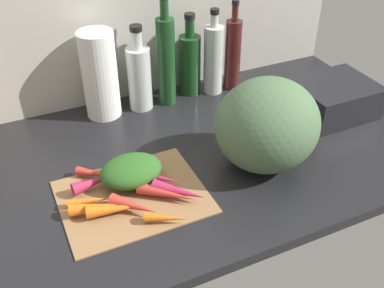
% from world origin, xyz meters
% --- Properties ---
extents(ground_plane, '(1.70, 0.80, 0.03)m').
position_xyz_m(ground_plane, '(0.00, 0.00, -0.01)').
color(ground_plane, black).
extents(wall_back, '(1.70, 0.03, 0.60)m').
position_xyz_m(wall_back, '(0.00, 0.39, 0.30)').
color(wall_back, '#BCB7AD').
rests_on(wall_back, ground_plane).
extents(cutting_board, '(0.35, 0.28, 0.01)m').
position_xyz_m(cutting_board, '(-0.06, -0.12, 0.00)').
color(cutting_board, '#997047').
rests_on(cutting_board, ground_plane).
extents(carrot_0, '(0.11, 0.11, 0.03)m').
position_xyz_m(carrot_0, '(-0.08, -0.17, 0.02)').
color(carrot_0, red).
rests_on(carrot_0, cutting_board).
extents(carrot_1, '(0.12, 0.12, 0.04)m').
position_xyz_m(carrot_1, '(0.04, -0.17, 0.03)').
color(carrot_1, '#B2264C').
rests_on(carrot_1, cutting_board).
extents(carrot_2, '(0.12, 0.05, 0.02)m').
position_xyz_m(carrot_2, '(-0.16, -0.10, 0.02)').
color(carrot_2, orange).
rests_on(carrot_2, cutting_board).
extents(carrot_3, '(0.10, 0.07, 0.02)m').
position_xyz_m(carrot_3, '(-0.02, -0.24, 0.02)').
color(carrot_3, orange).
rests_on(carrot_3, cutting_board).
extents(carrot_4, '(0.11, 0.10, 0.02)m').
position_xyz_m(carrot_4, '(-0.12, -0.02, 0.02)').
color(carrot_4, red).
rests_on(carrot_4, cutting_board).
extents(carrot_5, '(0.11, 0.10, 0.03)m').
position_xyz_m(carrot_5, '(0.01, -0.10, 0.02)').
color(carrot_5, '#B2264C').
rests_on(carrot_5, cutting_board).
extents(carrot_6, '(0.14, 0.06, 0.03)m').
position_xyz_m(carrot_6, '(-0.12, -0.16, 0.02)').
color(carrot_6, orange).
rests_on(carrot_6, cutting_board).
extents(carrot_7, '(0.15, 0.07, 0.03)m').
position_xyz_m(carrot_7, '(-0.15, -0.14, 0.02)').
color(carrot_7, orange).
rests_on(carrot_7, cutting_board).
extents(carrot_8, '(0.11, 0.05, 0.03)m').
position_xyz_m(carrot_8, '(-0.14, -0.05, 0.02)').
color(carrot_8, '#B2264C').
rests_on(carrot_8, cutting_board).
extents(carrot_9, '(0.13, 0.12, 0.03)m').
position_xyz_m(carrot_9, '(0.01, -0.16, 0.02)').
color(carrot_9, red).
rests_on(carrot_9, cutting_board).
extents(carrot_greens_pile, '(0.16, 0.12, 0.07)m').
position_xyz_m(carrot_greens_pile, '(-0.05, -0.06, 0.04)').
color(carrot_greens_pile, '#2D6023').
rests_on(carrot_greens_pile, cutting_board).
extents(winter_squash, '(0.27, 0.26, 0.25)m').
position_xyz_m(winter_squash, '(0.30, -0.13, 0.12)').
color(winter_squash, '#4C6B47').
rests_on(winter_squash, ground_plane).
extents(paper_towel_roll, '(0.11, 0.11, 0.27)m').
position_xyz_m(paper_towel_roll, '(-0.02, 0.30, 0.14)').
color(paper_towel_roll, white).
rests_on(paper_towel_roll, ground_plane).
extents(bottle_0, '(0.07, 0.07, 0.27)m').
position_xyz_m(bottle_0, '(0.10, 0.29, 0.11)').
color(bottle_0, silver).
rests_on(bottle_0, ground_plane).
extents(bottle_1, '(0.06, 0.06, 0.36)m').
position_xyz_m(bottle_1, '(0.19, 0.28, 0.15)').
color(bottle_1, '#19421E').
rests_on(bottle_1, ground_plane).
extents(bottle_2, '(0.07, 0.07, 0.27)m').
position_xyz_m(bottle_2, '(0.29, 0.31, 0.11)').
color(bottle_2, '#19421E').
rests_on(bottle_2, ground_plane).
extents(bottle_3, '(0.06, 0.06, 0.29)m').
position_xyz_m(bottle_3, '(0.36, 0.28, 0.12)').
color(bottle_3, silver).
rests_on(bottle_3, ground_plane).
extents(bottle_4, '(0.05, 0.05, 0.31)m').
position_xyz_m(bottle_4, '(0.43, 0.28, 0.13)').
color(bottle_4, '#471919').
rests_on(bottle_4, ground_plane).
extents(dish_rack, '(0.24, 0.20, 0.10)m').
position_xyz_m(dish_rack, '(0.64, -0.00, 0.05)').
color(dish_rack, black).
rests_on(dish_rack, ground_plane).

